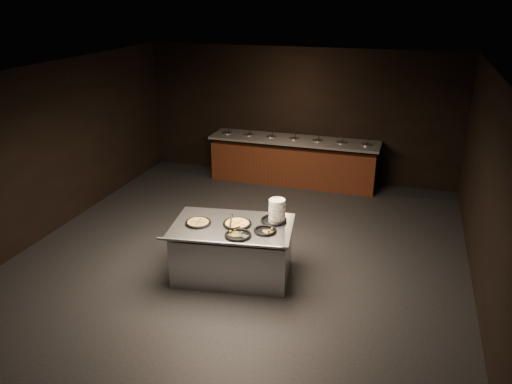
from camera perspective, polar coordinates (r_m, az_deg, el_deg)
room at (r=7.52m, az=-1.85°, el=2.27°), size 7.02×8.02×2.92m
salad_bar at (r=11.09m, az=4.26°, el=3.26°), size 3.70×0.83×1.18m
serving_counter at (r=7.46m, az=-2.67°, el=-6.79°), size 1.88×1.37×0.83m
plate_stack at (r=7.29m, az=2.42°, el=-2.17°), size 0.24×0.24×0.35m
pan_veggie_whole at (r=7.34m, az=-6.63°, el=-3.48°), size 0.38×0.38×0.04m
pan_cheese_whole at (r=7.26m, az=-2.16°, el=-3.62°), size 0.42×0.42×0.04m
pan_cheese_slices_a at (r=7.37m, az=2.05°, el=-3.23°), size 0.39×0.39×0.04m
pan_cheese_slices_b at (r=6.94m, az=-2.07°, el=-4.92°), size 0.38×0.38×0.04m
pan_veggie_slices at (r=7.06m, az=1.06°, el=-4.42°), size 0.33×0.33×0.04m
server_left at (r=7.19m, az=-2.87°, el=-3.34°), size 0.15×0.35×0.17m
server_right at (r=6.93m, az=-2.12°, el=-4.43°), size 0.31×0.14×0.15m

